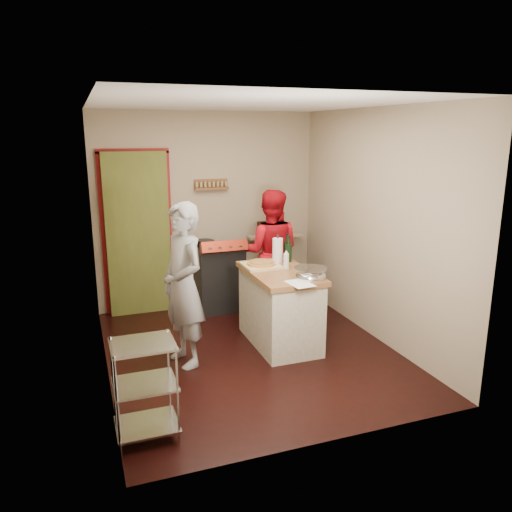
{
  "coord_description": "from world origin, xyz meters",
  "views": [
    {
      "loc": [
        -1.66,
        -4.76,
        2.33
      ],
      "look_at": [
        0.06,
        0.0,
        1.07
      ],
      "focal_mm": 35.0,
      "sensor_mm": 36.0,
      "label": 1
    }
  ],
  "objects_px": {
    "island": "(280,305)",
    "stove": "(219,277)",
    "person_red": "(270,252)",
    "person_stripe": "(183,285)",
    "wire_shelving": "(145,385)"
  },
  "relations": [
    {
      "from": "island",
      "to": "stove",
      "type": "bearing_deg",
      "value": 104.43
    },
    {
      "from": "island",
      "to": "person_red",
      "type": "distance_m",
      "value": 1.12
    },
    {
      "from": "stove",
      "to": "person_red",
      "type": "distance_m",
      "value": 0.78
    },
    {
      "from": "person_stripe",
      "to": "person_red",
      "type": "bearing_deg",
      "value": 113.36
    },
    {
      "from": "wire_shelving",
      "to": "person_red",
      "type": "height_order",
      "value": "person_red"
    },
    {
      "from": "stove",
      "to": "person_stripe",
      "type": "height_order",
      "value": "person_stripe"
    },
    {
      "from": "island",
      "to": "wire_shelving",
      "type": "bearing_deg",
      "value": -142.08
    },
    {
      "from": "person_red",
      "to": "wire_shelving",
      "type": "bearing_deg",
      "value": 75.44
    },
    {
      "from": "stove",
      "to": "wire_shelving",
      "type": "bearing_deg",
      "value": -116.85
    },
    {
      "from": "island",
      "to": "person_stripe",
      "type": "xyz_separation_m",
      "value": [
        -1.11,
        -0.12,
        0.38
      ]
    },
    {
      "from": "stove",
      "to": "wire_shelving",
      "type": "distance_m",
      "value": 2.94
    },
    {
      "from": "wire_shelving",
      "to": "person_stripe",
      "type": "bearing_deg",
      "value": 64.49
    },
    {
      "from": "wire_shelving",
      "to": "person_red",
      "type": "xyz_separation_m",
      "value": [
        1.95,
        2.32,
        0.37
      ]
    },
    {
      "from": "stove",
      "to": "island",
      "type": "height_order",
      "value": "island"
    },
    {
      "from": "person_stripe",
      "to": "person_red",
      "type": "height_order",
      "value": "person_stripe"
    }
  ]
}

